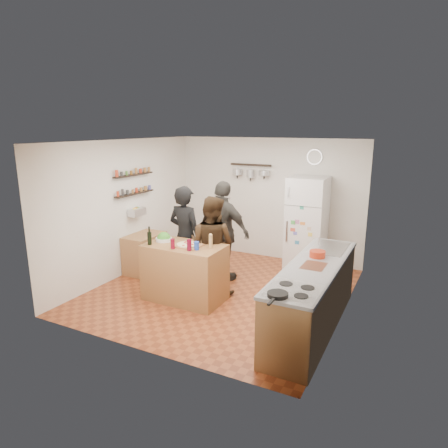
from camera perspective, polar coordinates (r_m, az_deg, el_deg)
The scene contains 26 objects.
room_shell at distance 6.84m, azimuth 1.10°, elevation 1.33°, with size 4.20×4.20×4.20m.
prep_island at distance 6.45m, azimuth -5.62°, elevation -6.89°, with size 1.25×0.72×0.91m, color olive.
pizza_board at distance 6.25m, azimuth -5.20°, elevation -3.08°, with size 0.42×0.34×0.02m, color #976036.
pizza at distance 6.24m, azimuth -5.20°, elevation -2.92°, with size 0.34×0.34×0.02m, color #D0BF89.
salad_bowl at distance 6.57m, azimuth -8.58°, elevation -2.18°, with size 0.26×0.26×0.05m, color silver.
wine_bottle at distance 6.39m, azimuth -10.59°, elevation -2.03°, with size 0.07×0.07×0.20m, color black.
wine_glass_near at distance 6.12m, azimuth -7.34°, elevation -2.82°, with size 0.07×0.07×0.16m, color #5F0818.
wine_glass_far at distance 6.01m, azimuth -4.99°, elevation -3.02°, with size 0.07×0.07×0.17m, color #500619.
pepper_mill at distance 6.10m, azimuth -1.92°, elevation -2.64°, with size 0.06×0.06×0.18m, color #AF8349.
salt_canister at distance 6.04m, azimuth -3.94°, elevation -3.13°, with size 0.08×0.08×0.13m, color #1B3899.
person_left at distance 6.92m, azimuth -5.55°, elevation -1.76°, with size 0.64×0.42×1.76m, color black.
person_center at distance 6.56m, azimuth -1.77°, elevation -3.08°, with size 0.80×0.62×1.64m, color black.
person_back at distance 7.08m, azimuth -0.09°, elevation -1.12°, with size 1.06×0.44×1.81m, color #2D2B28.
counter_run at distance 5.69m, azimuth 12.58°, elevation -10.16°, with size 0.63×2.63×0.90m, color #9E7042.
stove_top at distance 4.67m, azimuth 9.87°, elevation -9.38°, with size 0.60×0.62×0.02m, color white.
skillet at distance 4.46m, azimuth 7.67°, elevation -9.96°, with size 0.23×0.23×0.04m, color black.
sink at distance 6.31m, azimuth 14.76°, elevation -3.37°, with size 0.50×0.80×0.03m, color silver.
cutting_board at distance 5.49m, azimuth 12.72°, elevation -5.93°, with size 0.30×0.40×0.02m, color brown.
red_bowl at distance 5.82m, azimuth 13.20°, elevation -4.20°, with size 0.22×0.22×0.09m, color #A92B13.
fridge at distance 7.85m, azimuth 11.73°, elevation 0.05°, with size 0.70×0.68×1.80m, color white.
wall_clock at distance 7.97m, azimuth 12.82°, elevation 9.33°, with size 0.30×0.30×0.03m, color silver.
spice_shelf_lower at distance 7.67m, azimuth -12.65°, elevation 4.27°, with size 0.12×1.00×0.03m, color black.
spice_shelf_upper at distance 7.62m, azimuth -12.78°, elevation 6.87°, with size 0.12×1.00×0.03m, color black.
produce_basket at distance 7.72m, azimuth -12.34°, elevation 1.70°, with size 0.18×0.35×0.14m, color silver.
side_table at distance 7.80m, azimuth -11.23°, elevation -4.09°, with size 0.50×0.80×0.73m, color #AB7647.
pot_rack at distance 8.33m, azimuth 3.83°, elevation 8.44°, with size 0.90×0.04×0.04m, color black.
Camera 1 is at (2.91, -5.62, 2.74)m, focal length 32.00 mm.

